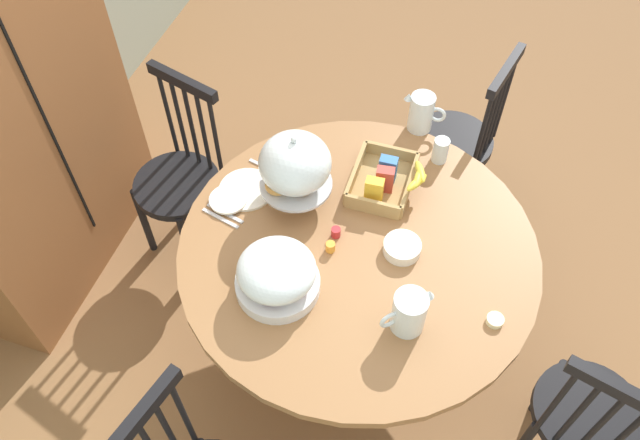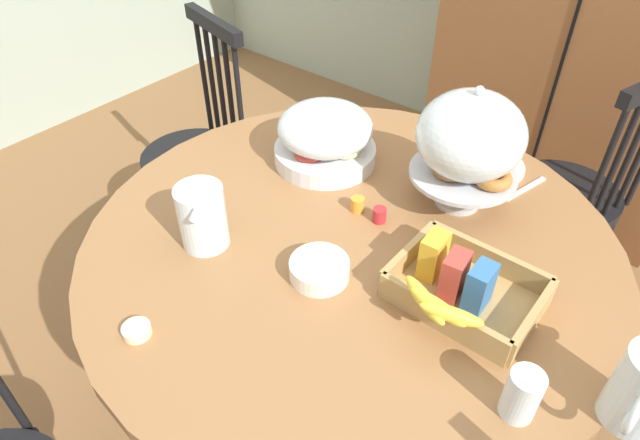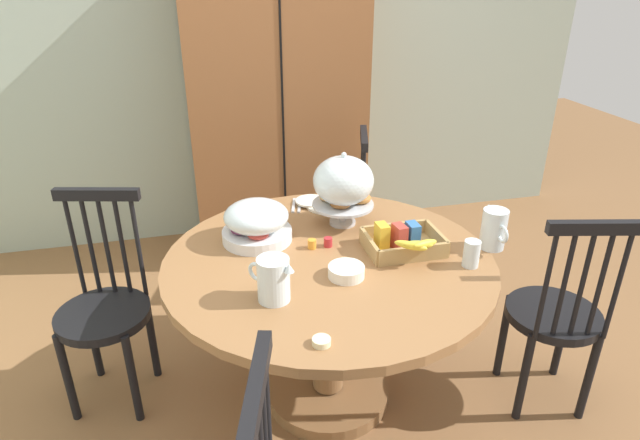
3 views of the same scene
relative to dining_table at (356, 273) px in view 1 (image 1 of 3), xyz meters
The scene contains 20 objects.
ground_plane 0.56m from the dining_table, 97.79° to the left, with size 10.00×10.00×0.00m, color brown.
dining_table is the anchor object (origin of this frame).
windsor_chair_near_window 0.98m from the dining_table, 106.71° to the right, with size 0.42×0.42×0.97m.
windsor_chair_by_cabinet 0.98m from the dining_table, 14.76° to the right, with size 0.42×0.41×0.97m.
windsor_chair_facing_door 0.98m from the dining_table, 71.77° to the left, with size 0.42×0.42×0.97m.
pastry_stand_with_dome 0.50m from the dining_table, 64.00° to the left, with size 0.28×0.28×0.34m.
fruit_platter_covered 0.44m from the dining_table, 139.56° to the left, with size 0.30×0.30×0.18m.
orange_juice_pitcher 0.44m from the dining_table, 137.62° to the right, with size 0.15×0.16×0.17m.
milk_pitcher 0.74m from the dining_table, ahead, with size 0.10×0.19×0.17m.
cereal_basket 0.39m from the dining_table, ahead, with size 0.32×0.30×0.12m.
china_plate_large 0.55m from the dining_table, 75.64° to the left, with size 0.22×0.22×0.01m, color white.
china_plate_small 0.58m from the dining_table, 84.79° to the left, with size 0.15×0.15×0.01m, color white.
cereal_bowl 0.26m from the dining_table, 80.46° to the right, with size 0.14×0.14×0.04m, color white.
drinking_glass 0.61m from the dining_table, 20.72° to the right, with size 0.06×0.06×0.11m, color silver.
butter_dish 0.59m from the dining_table, 107.26° to the right, with size 0.06×0.06×0.02m, color beige.
jam_jar_strawberry 0.23m from the dining_table, 77.20° to the left, with size 0.04×0.04×0.04m, color #B7282D.
jam_jar_apricot 0.23m from the dining_table, 117.26° to the left, with size 0.04×0.04×0.04m, color orange.
table_knife 0.57m from the dining_table, 90.87° to the left, with size 0.17×0.01×0.01m, color silver.
dinner_fork 0.57m from the dining_table, 93.93° to the left, with size 0.17×0.01×0.01m, color silver.
soup_spoon 0.57m from the dining_table, 60.42° to the left, with size 0.17×0.01×0.01m, color silver.
Camera 1 is at (-1.34, -0.35, 2.67)m, focal length 35.71 mm.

